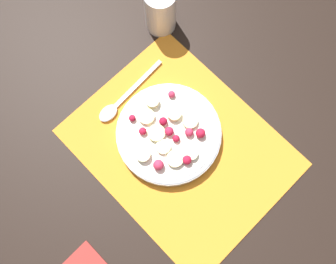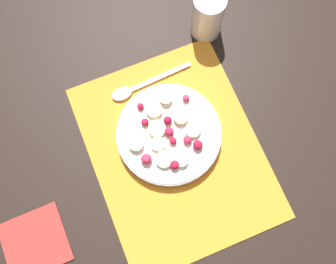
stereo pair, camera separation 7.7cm
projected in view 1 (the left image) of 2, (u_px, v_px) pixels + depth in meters
ground_plane at (181, 148)px, 0.80m from camera, size 3.00×3.00×0.00m
placemat at (181, 147)px, 0.80m from camera, size 0.44×0.35×0.01m
fruit_bowl at (168, 134)px, 0.79m from camera, size 0.22×0.22×0.05m
spoon at (118, 104)px, 0.82m from camera, size 0.03×0.19×0.01m
drinking_glass at (160, 10)px, 0.83m from camera, size 0.07×0.07×0.12m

